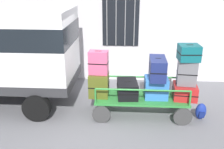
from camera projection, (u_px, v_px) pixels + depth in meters
The scene contains 13 objects.
ground_plane at pixel (113, 120), 6.52m from camera, with size 40.00×40.00×0.00m, color slate.
building_wall at pixel (118, 7), 8.36m from camera, with size 12.00×0.38×5.00m.
luggage_cart at pixel (141, 100), 6.66m from camera, with size 2.45×1.05×0.51m.
cart_railing at pixel (142, 85), 6.51m from camera, with size 2.32×0.91×0.41m.
suitcase_left_bottom at pixel (99, 85), 6.60m from camera, with size 0.51×0.52×0.61m.
suitcase_left_middle at pixel (98, 63), 6.36m from camera, with size 0.50×0.33×0.60m.
suitcase_midleft_bottom at pixel (127, 89), 6.61m from camera, with size 0.58×0.79×0.41m.
suitcase_center_bottom at pixel (156, 87), 6.52m from camera, with size 0.60×0.53×0.54m.
suitcase_center_middle at pixel (157, 68), 6.29m from camera, with size 0.42×0.79×0.52m.
suitcase_midright_bottom at pixel (185, 91), 6.49m from camera, with size 0.63×0.64×0.37m.
suitcase_midright_middle at pixel (187, 73), 6.31m from camera, with size 0.50×0.38×0.64m.
suitcase_midright_top at pixel (189, 53), 6.14m from camera, with size 0.53×0.49×0.39m.
backpack at pixel (201, 111), 6.48m from camera, with size 0.27×0.22×0.44m.
Camera 1 is at (0.32, -5.67, 3.40)m, focal length 40.91 mm.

